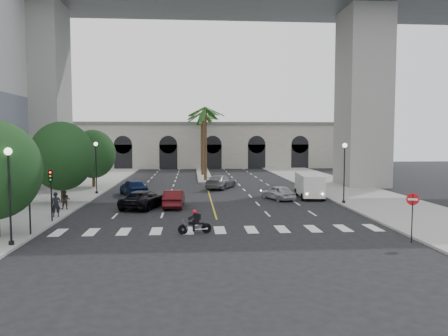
# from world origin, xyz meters

# --- Properties ---
(ground) EXTENTS (140.00, 140.00, 0.00)m
(ground) POSITION_xyz_m (0.00, 0.00, 0.00)
(ground) COLOR black
(ground) RESTS_ON ground
(sidewalk_left) EXTENTS (8.00, 100.00, 0.15)m
(sidewalk_left) POSITION_xyz_m (-15.00, 15.00, 0.07)
(sidewalk_left) COLOR gray
(sidewalk_left) RESTS_ON ground
(sidewalk_right) EXTENTS (8.00, 100.00, 0.15)m
(sidewalk_right) POSITION_xyz_m (15.00, 15.00, 0.07)
(sidewalk_right) COLOR gray
(sidewalk_right) RESTS_ON ground
(median) EXTENTS (2.00, 24.00, 0.20)m
(median) POSITION_xyz_m (0.00, 38.00, 0.10)
(median) COLOR gray
(median) RESTS_ON ground
(pier_building) EXTENTS (71.00, 10.50, 8.50)m
(pier_building) POSITION_xyz_m (0.00, 55.00, 4.27)
(pier_building) COLOR beige
(pier_building) RESTS_ON ground
(bridge) EXTENTS (75.00, 13.00, 26.00)m
(bridge) POSITION_xyz_m (3.42, 22.00, 18.51)
(bridge) COLOR gray
(bridge) RESTS_ON ground
(palm_a) EXTENTS (3.20, 3.20, 10.30)m
(palm_a) POSITION_xyz_m (0.00, 28.00, 9.10)
(palm_a) COLOR #47331E
(palm_a) RESTS_ON ground
(palm_b) EXTENTS (3.20, 3.20, 10.60)m
(palm_b) POSITION_xyz_m (0.10, 32.00, 9.37)
(palm_b) COLOR #47331E
(palm_b) RESTS_ON ground
(palm_c) EXTENTS (3.20, 3.20, 10.10)m
(palm_c) POSITION_xyz_m (-0.20, 36.00, 8.91)
(palm_c) COLOR #47331E
(palm_c) RESTS_ON ground
(palm_d) EXTENTS (3.20, 3.20, 10.90)m
(palm_d) POSITION_xyz_m (0.15, 40.00, 9.65)
(palm_d) COLOR #47331E
(palm_d) RESTS_ON ground
(palm_e) EXTENTS (3.20, 3.20, 10.40)m
(palm_e) POSITION_xyz_m (-0.10, 44.00, 9.19)
(palm_e) COLOR #47331E
(palm_e) RESTS_ON ground
(palm_f) EXTENTS (3.20, 3.20, 10.70)m
(palm_f) POSITION_xyz_m (0.20, 48.00, 9.46)
(palm_f) COLOR #47331E
(palm_f) RESTS_ON ground
(street_tree_mid) EXTENTS (5.44, 5.44, 7.21)m
(street_tree_mid) POSITION_xyz_m (-13.00, 10.00, 4.21)
(street_tree_mid) COLOR #382616
(street_tree_mid) RESTS_ON ground
(street_tree_far) EXTENTS (5.04, 5.04, 6.68)m
(street_tree_far) POSITION_xyz_m (-13.00, 22.00, 3.90)
(street_tree_far) COLOR #382616
(street_tree_far) RESTS_ON ground
(lamp_post_left_near) EXTENTS (0.40, 0.40, 5.35)m
(lamp_post_left_near) POSITION_xyz_m (-11.40, -5.00, 3.22)
(lamp_post_left_near) COLOR black
(lamp_post_left_near) RESTS_ON ground
(lamp_post_left_far) EXTENTS (0.40, 0.40, 5.35)m
(lamp_post_left_far) POSITION_xyz_m (-11.40, 16.00, 3.22)
(lamp_post_left_far) COLOR black
(lamp_post_left_far) RESTS_ON ground
(lamp_post_right) EXTENTS (0.40, 0.40, 5.35)m
(lamp_post_right) POSITION_xyz_m (11.40, 8.00, 3.22)
(lamp_post_right) COLOR black
(lamp_post_right) RESTS_ON ground
(traffic_signal_near) EXTENTS (0.25, 0.18, 3.65)m
(traffic_signal_near) POSITION_xyz_m (-11.30, -2.50, 2.51)
(traffic_signal_near) COLOR black
(traffic_signal_near) RESTS_ON ground
(traffic_signal_far) EXTENTS (0.25, 0.18, 3.65)m
(traffic_signal_far) POSITION_xyz_m (-11.30, 1.50, 2.51)
(traffic_signal_far) COLOR black
(traffic_signal_far) RESTS_ON ground
(motorcycle_rider) EXTENTS (2.05, 0.60, 1.49)m
(motorcycle_rider) POSITION_xyz_m (-1.53, -2.40, 0.67)
(motorcycle_rider) COLOR black
(motorcycle_rider) RESTS_ON ground
(car_a) EXTENTS (2.96, 4.34, 1.37)m
(car_a) POSITION_xyz_m (6.30, 11.28, 0.69)
(car_a) COLOR #ADAEB2
(car_a) RESTS_ON ground
(car_b) EXTENTS (1.71, 4.53, 1.47)m
(car_b) POSITION_xyz_m (-3.26, 7.62, 0.74)
(car_b) COLOR #420D10
(car_b) RESTS_ON ground
(car_c) EXTENTS (4.02, 5.80, 1.47)m
(car_c) POSITION_xyz_m (-5.72, 7.47, 0.74)
(car_c) COLOR black
(car_c) RESTS_ON ground
(car_d) EXTENTS (4.24, 5.80, 1.56)m
(car_d) POSITION_xyz_m (1.50, 20.40, 0.78)
(car_d) COLOR slate
(car_d) RESTS_ON ground
(car_e) EXTENTS (3.66, 5.26, 1.66)m
(car_e) POSITION_xyz_m (-7.62, 15.38, 0.83)
(car_e) COLOR #101F4A
(car_e) RESTS_ON ground
(cargo_van) EXTENTS (2.55, 5.53, 2.29)m
(cargo_van) POSITION_xyz_m (9.50, 12.19, 1.28)
(cargo_van) COLOR silver
(cargo_van) RESTS_ON ground
(pedestrian_a) EXTENTS (0.72, 0.56, 1.78)m
(pedestrian_a) POSITION_xyz_m (-11.50, 3.09, 1.04)
(pedestrian_a) COLOR black
(pedestrian_a) RESTS_ON sidewalk_left
(pedestrian_b) EXTENTS (0.76, 0.60, 1.55)m
(pedestrian_b) POSITION_xyz_m (-11.75, 6.24, 0.92)
(pedestrian_b) COLOR black
(pedestrian_b) RESTS_ON sidewalk_left
(do_not_enter_sign) EXTENTS (0.66, 0.23, 2.78)m
(do_not_enter_sign) POSITION_xyz_m (10.50, -5.51, 2.02)
(do_not_enter_sign) COLOR black
(do_not_enter_sign) RESTS_ON ground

